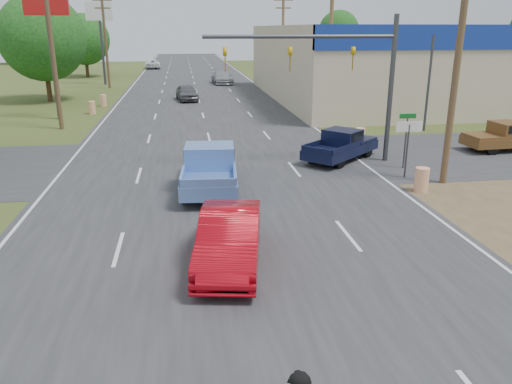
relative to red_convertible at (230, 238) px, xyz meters
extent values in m
cube|color=#2D2D30|center=(0.35, 33.44, -0.76)|extent=(15.00, 180.00, 0.02)
cube|color=#2D2D30|center=(0.35, 11.44, -0.76)|extent=(120.00, 10.00, 0.02)
cylinder|color=#4C3823|center=(9.85, 6.44, 4.23)|extent=(0.28, 0.28, 10.00)
cylinder|color=#4C3823|center=(9.85, 24.44, 4.23)|extent=(0.28, 0.28, 10.00)
cylinder|color=#4C3823|center=(9.85, 42.44, 4.23)|extent=(0.28, 0.28, 10.00)
cube|color=#4C3823|center=(9.85, 42.44, 8.43)|extent=(2.00, 0.14, 0.14)
cube|color=#4C3823|center=(9.85, 42.44, 7.63)|extent=(1.60, 0.14, 0.14)
cylinder|color=#4C3823|center=(-9.15, 21.44, 4.23)|extent=(0.28, 0.28, 10.00)
cylinder|color=#4C3823|center=(-9.15, 45.44, 4.23)|extent=(0.28, 0.28, 10.00)
cube|color=#4C3823|center=(-9.15, 45.44, 8.43)|extent=(2.00, 0.14, 0.14)
cube|color=#4C3823|center=(-9.15, 45.44, 7.63)|extent=(1.60, 0.14, 0.14)
cylinder|color=#422D19|center=(-13.15, 35.44, 0.85)|extent=(0.44, 0.44, 3.24)
sphere|color=#124014|center=(-13.15, 35.44, 4.81)|extent=(7.56, 7.56, 7.56)
cylinder|color=#422D19|center=(-13.85, 59.44, 0.67)|extent=(0.44, 0.44, 2.88)
sphere|color=#124014|center=(-13.85, 59.44, 4.19)|extent=(6.72, 6.72, 6.72)
cylinder|color=#422D19|center=(30.35, 88.44, 0.94)|extent=(0.44, 0.44, 3.42)
sphere|color=#124014|center=(30.35, 88.44, 5.12)|extent=(7.98, 7.98, 7.98)
cylinder|color=#422D19|center=(-29.65, 88.44, 1.12)|extent=(0.44, 0.44, 3.78)
sphere|color=#124014|center=(-29.65, 88.44, 5.74)|extent=(8.82, 8.82, 8.82)
cylinder|color=orange|center=(8.35, 5.44, -0.27)|extent=(0.56, 0.56, 1.00)
cylinder|color=orange|center=(8.75, 13.94, -0.27)|extent=(0.56, 0.56, 1.00)
cylinder|color=orange|center=(-8.15, 27.44, -0.27)|extent=(0.56, 0.56, 1.00)
cylinder|color=orange|center=(-7.85, 31.44, -0.27)|extent=(0.56, 0.56, 1.00)
cylinder|color=#3F3F44|center=(-10.15, 25.44, 3.73)|extent=(0.30, 0.30, 9.00)
cube|color=#B21414|center=(-10.15, 25.44, 7.43)|extent=(3.00, 0.35, 2.00)
cylinder|color=#3F3F44|center=(-10.15, 49.44, 3.73)|extent=(0.30, 0.30, 9.00)
cube|color=white|center=(-10.15, 49.44, 7.43)|extent=(3.00, 0.35, 2.00)
cylinder|color=#3F3F44|center=(8.55, 7.44, 0.43)|extent=(0.08, 0.08, 2.40)
cube|color=white|center=(8.55, 7.44, 1.53)|extent=(1.20, 0.05, 0.45)
cylinder|color=#3F3F44|center=(9.15, 8.94, 0.43)|extent=(0.08, 0.08, 2.40)
cube|color=#0C591E|center=(9.15, 8.94, 1.73)|extent=(0.80, 0.04, 0.22)
cylinder|color=#3F3F44|center=(8.85, 10.44, 2.73)|extent=(0.24, 0.24, 7.00)
cylinder|color=#3F3F44|center=(4.35, 10.44, 5.23)|extent=(9.00, 0.18, 0.18)
imported|color=gold|center=(6.85, 10.44, 4.78)|extent=(0.18, 0.40, 1.10)
imported|color=gold|center=(3.85, 10.44, 4.78)|extent=(0.18, 0.40, 1.10)
imported|color=gold|center=(0.85, 10.44, 4.78)|extent=(0.18, 0.40, 1.10)
imported|color=#A40712|center=(0.00, 0.00, 0.00)|extent=(2.41, 4.91, 1.55)
cylinder|color=black|center=(-0.92, 8.73, -0.34)|extent=(0.39, 0.88, 0.86)
cylinder|color=black|center=(0.87, 8.59, -0.34)|extent=(0.39, 0.88, 0.86)
cylinder|color=black|center=(-1.18, 5.39, -0.34)|extent=(0.39, 0.88, 0.86)
cylinder|color=black|center=(0.62, 5.25, -0.34)|extent=(0.39, 0.88, 0.86)
cube|color=#5C81C6|center=(-0.15, 6.99, -0.11)|extent=(2.57, 5.73, 0.56)
cube|color=#5C81C6|center=(-0.02, 8.66, 0.24)|extent=(2.20, 2.27, 0.19)
cube|color=#5C81C6|center=(-0.14, 7.10, 0.62)|extent=(2.10, 1.82, 0.91)
cube|color=black|center=(-0.14, 7.10, 0.78)|extent=(2.11, 1.49, 0.48)
cube|color=#5C81C6|center=(-0.36, 4.26, 0.32)|extent=(1.97, 0.24, 0.32)
cylinder|color=black|center=(7.17, 12.37, -0.41)|extent=(0.71, 0.69, 0.72)
cylinder|color=black|center=(8.19, 11.25, -0.41)|extent=(0.71, 0.69, 0.72)
cylinder|color=black|center=(5.10, 10.47, -0.41)|extent=(0.71, 0.69, 0.72)
cylinder|color=black|center=(6.12, 9.35, -0.41)|extent=(0.71, 0.69, 0.72)
cube|color=black|center=(6.64, 10.86, -0.22)|extent=(4.67, 4.49, 0.47)
cube|color=black|center=(7.68, 11.81, 0.08)|extent=(2.47, 2.46, 0.16)
cube|color=black|center=(6.71, 10.92, 0.40)|extent=(2.15, 2.17, 0.77)
cube|color=black|center=(6.71, 10.92, 0.53)|extent=(1.97, 2.01, 0.41)
cube|color=black|center=(4.95, 9.31, 0.14)|extent=(1.17, 1.27, 0.27)
cylinder|color=black|center=(14.89, 10.76, -0.41)|extent=(0.74, 0.31, 0.72)
cylinder|color=black|center=(14.80, 12.27, -0.41)|extent=(0.74, 0.31, 0.72)
cube|color=brown|center=(16.25, 11.60, -0.21)|extent=(4.80, 2.09, 0.47)
cube|color=brown|center=(14.85, 11.52, 0.08)|extent=(1.89, 1.82, 0.16)
cube|color=brown|center=(16.16, 11.60, 0.40)|extent=(1.51, 1.74, 0.77)
cube|color=black|center=(16.16, 11.60, 0.54)|extent=(1.23, 1.76, 0.41)
imported|color=#55555A|center=(-0.75, 33.98, -0.05)|extent=(2.26, 4.46, 1.45)
imported|color=#9E9EA2|center=(3.65, 48.14, 0.00)|extent=(2.51, 5.45, 1.54)
imported|color=white|center=(-5.82, 73.53, -0.05)|extent=(2.63, 5.33, 1.46)
camera|label=1|loc=(-1.12, -12.79, 5.59)|focal=35.00mm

